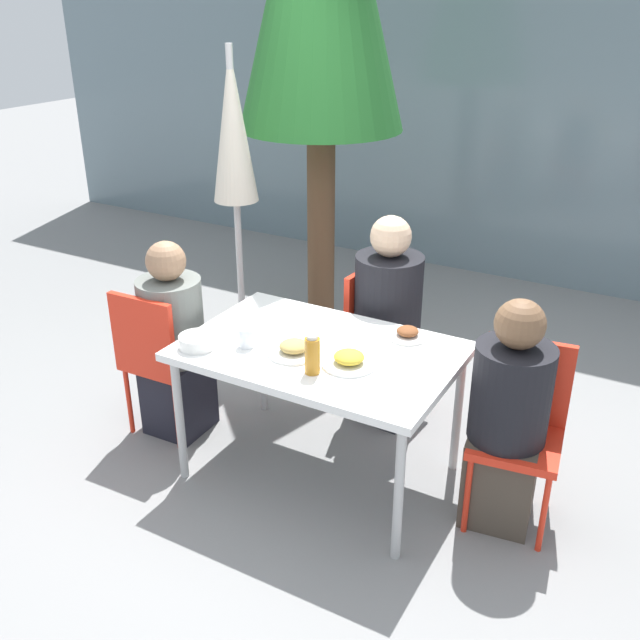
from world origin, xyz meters
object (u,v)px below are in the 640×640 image
(person_left, at_px, (174,346))
(chair_far, at_px, (379,330))
(chair_left, at_px, (158,352))
(drinking_cup, at_px, (246,337))
(closed_umbrella, at_px, (234,148))
(person_right, at_px, (507,422))
(person_far, at_px, (387,327))
(salad_bowl, at_px, (197,341))
(chair_right, at_px, (520,419))
(bottle, at_px, (312,355))

(person_left, relative_size, chair_far, 1.30)
(chair_left, relative_size, drinking_cup, 9.02)
(chair_far, distance_m, drinking_cup, 0.99)
(chair_far, bearing_deg, closed_umbrella, -95.44)
(person_right, xyz_separation_m, person_far, (-0.86, 0.57, 0.04))
(chair_left, xyz_separation_m, person_right, (1.87, 0.23, 0.02))
(person_right, xyz_separation_m, salad_bowl, (-1.44, -0.40, 0.23))
(person_left, bearing_deg, chair_far, 39.38)
(person_right, distance_m, salad_bowl, 1.51)
(closed_umbrella, bearing_deg, chair_left, -80.30)
(chair_right, bearing_deg, chair_left, 1.91)
(person_right, bearing_deg, chair_right, -121.98)
(person_far, distance_m, closed_umbrella, 1.48)
(person_left, distance_m, chair_far, 1.17)
(person_left, height_order, drinking_cup, person_left)
(salad_bowl, bearing_deg, person_left, 146.28)
(closed_umbrella, bearing_deg, chair_far, -9.67)
(bottle, bearing_deg, person_far, 92.43)
(chair_right, relative_size, person_right, 0.77)
(chair_left, relative_size, chair_right, 1.00)
(bottle, height_order, salad_bowl, bottle)
(person_far, bearing_deg, person_right, 60.65)
(chair_far, bearing_deg, person_right, 60.43)
(chair_right, bearing_deg, person_right, 58.02)
(chair_left, height_order, chair_right, same)
(drinking_cup, bearing_deg, person_left, 167.30)
(person_far, xyz_separation_m, closed_umbrella, (-1.19, 0.24, 0.85))
(chair_right, xyz_separation_m, drinking_cup, (-1.27, -0.36, 0.27))
(salad_bowl, bearing_deg, closed_umbrella, 116.67)
(closed_umbrella, bearing_deg, person_right, -21.73)
(person_left, xyz_separation_m, bottle, (1.00, -0.20, 0.29))
(bottle, bearing_deg, chair_far, 96.74)
(chair_right, height_order, chair_far, same)
(chair_right, bearing_deg, drinking_cup, 8.54)
(chair_far, xyz_separation_m, person_far, (0.08, -0.06, 0.06))
(chair_right, xyz_separation_m, person_right, (-0.04, -0.09, 0.02))
(person_right, bearing_deg, chair_far, -41.15)
(person_far, height_order, drinking_cup, person_far)
(person_right, distance_m, bottle, 0.94)
(person_far, bearing_deg, person_left, -49.14)
(closed_umbrella, xyz_separation_m, drinking_cup, (0.81, -1.09, -0.64))
(person_left, distance_m, closed_umbrella, 1.33)
(chair_far, distance_m, salad_bowl, 1.17)
(person_right, height_order, chair_far, person_right)
(person_left, bearing_deg, drinking_cup, -14.36)
(chair_left, bearing_deg, person_left, 58.02)
(chair_far, bearing_deg, person_left, -44.73)
(closed_umbrella, xyz_separation_m, salad_bowl, (0.61, -1.22, -0.66))
(person_left, xyz_separation_m, person_right, (1.82, 0.14, 0.00))
(bottle, relative_size, drinking_cup, 1.97)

